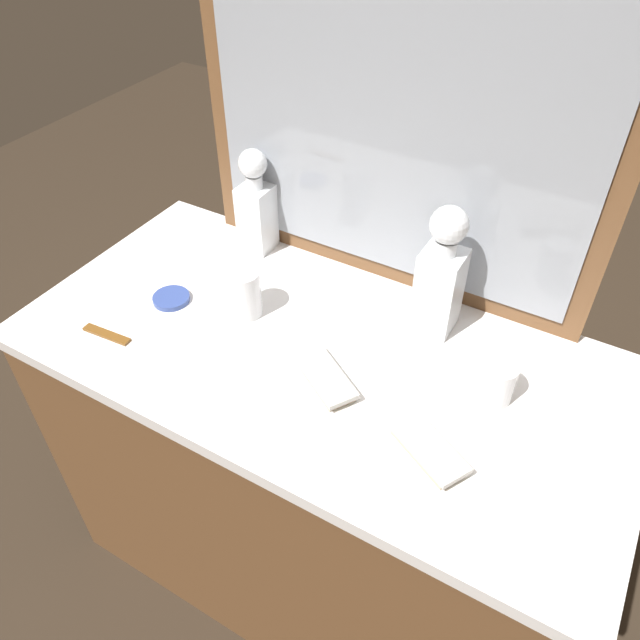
{
  "coord_description": "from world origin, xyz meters",
  "views": [
    {
      "loc": [
        0.45,
        -0.77,
        1.7
      ],
      "look_at": [
        0.0,
        0.0,
        0.92
      ],
      "focal_mm": 34.68,
      "sensor_mm": 36.0,
      "label": 1
    }
  ],
  "objects_px": {
    "crystal_tumbler_right": "(495,383)",
    "silver_brush_rear": "(325,378)",
    "crystal_decanter_far_left": "(440,282)",
    "tortoiseshell_comb": "(107,334)",
    "crystal_tumbler_far_right": "(244,294)",
    "silver_brush_far_right": "(428,449)",
    "porcelain_dish": "(171,298)",
    "crystal_decanter_left": "(256,210)"
  },
  "relations": [
    {
      "from": "crystal_tumbler_far_right",
      "to": "silver_brush_far_right",
      "type": "bearing_deg",
      "value": -16.85
    },
    {
      "from": "tortoiseshell_comb",
      "to": "crystal_tumbler_far_right",
      "type": "bearing_deg",
      "value": 44.84
    },
    {
      "from": "crystal_decanter_left",
      "to": "tortoiseshell_comb",
      "type": "height_order",
      "value": "crystal_decanter_left"
    },
    {
      "from": "crystal_tumbler_right",
      "to": "porcelain_dish",
      "type": "xyz_separation_m",
      "value": [
        -0.7,
        -0.08,
        -0.03
      ]
    },
    {
      "from": "silver_brush_far_right",
      "to": "porcelain_dish",
      "type": "relative_size",
      "value": 2.03
    },
    {
      "from": "crystal_decanter_left",
      "to": "crystal_tumbler_right",
      "type": "xyz_separation_m",
      "value": [
        0.65,
        -0.18,
        -0.07
      ]
    },
    {
      "from": "crystal_decanter_far_left",
      "to": "silver_brush_far_right",
      "type": "relative_size",
      "value": 1.73
    },
    {
      "from": "crystal_decanter_left",
      "to": "crystal_tumbler_far_right",
      "type": "xyz_separation_m",
      "value": [
        0.11,
        -0.22,
        -0.05
      ]
    },
    {
      "from": "crystal_tumbler_far_right",
      "to": "tortoiseshell_comb",
      "type": "relative_size",
      "value": 0.96
    },
    {
      "from": "tortoiseshell_comb",
      "to": "porcelain_dish",
      "type": "bearing_deg",
      "value": 75.08
    },
    {
      "from": "silver_brush_rear",
      "to": "silver_brush_far_right",
      "type": "relative_size",
      "value": 0.99
    },
    {
      "from": "crystal_tumbler_far_right",
      "to": "silver_brush_rear",
      "type": "bearing_deg",
      "value": -20.05
    },
    {
      "from": "tortoiseshell_comb",
      "to": "crystal_tumbler_right",
      "type": "bearing_deg",
      "value": 17.88
    },
    {
      "from": "silver_brush_rear",
      "to": "crystal_decanter_far_left",
      "type": "bearing_deg",
      "value": 65.97
    },
    {
      "from": "crystal_tumbler_right",
      "to": "silver_brush_rear",
      "type": "height_order",
      "value": "crystal_tumbler_right"
    },
    {
      "from": "silver_brush_far_right",
      "to": "porcelain_dish",
      "type": "xyz_separation_m",
      "value": [
        -0.64,
        0.1,
        -0.01
      ]
    },
    {
      "from": "crystal_decanter_left",
      "to": "porcelain_dish",
      "type": "relative_size",
      "value": 3.17
    },
    {
      "from": "crystal_decanter_left",
      "to": "porcelain_dish",
      "type": "distance_m",
      "value": 0.29
    },
    {
      "from": "crystal_tumbler_right",
      "to": "porcelain_dish",
      "type": "height_order",
      "value": "crystal_tumbler_right"
    },
    {
      "from": "crystal_tumbler_right",
      "to": "silver_brush_far_right",
      "type": "bearing_deg",
      "value": -106.26
    },
    {
      "from": "crystal_decanter_far_left",
      "to": "porcelain_dish",
      "type": "height_order",
      "value": "crystal_decanter_far_left"
    },
    {
      "from": "crystal_tumbler_far_right",
      "to": "silver_brush_far_right",
      "type": "height_order",
      "value": "crystal_tumbler_far_right"
    },
    {
      "from": "silver_brush_far_right",
      "to": "porcelain_dish",
      "type": "bearing_deg",
      "value": 171.5
    },
    {
      "from": "crystal_decanter_left",
      "to": "crystal_tumbler_right",
      "type": "relative_size",
      "value": 3.11
    },
    {
      "from": "crystal_tumbler_right",
      "to": "silver_brush_rear",
      "type": "xyz_separation_m",
      "value": [
        -0.28,
        -0.13,
        -0.02
      ]
    },
    {
      "from": "crystal_decanter_far_left",
      "to": "crystal_decanter_left",
      "type": "height_order",
      "value": "crystal_decanter_far_left"
    },
    {
      "from": "silver_brush_far_right",
      "to": "tortoiseshell_comb",
      "type": "relative_size",
      "value": 1.46
    },
    {
      "from": "crystal_decanter_left",
      "to": "crystal_decanter_far_left",
      "type": "bearing_deg",
      "value": -6.36
    },
    {
      "from": "crystal_tumbler_right",
      "to": "tortoiseshell_comb",
      "type": "relative_size",
      "value": 0.73
    },
    {
      "from": "crystal_decanter_left",
      "to": "silver_brush_far_right",
      "type": "distance_m",
      "value": 0.7
    },
    {
      "from": "porcelain_dish",
      "to": "tortoiseshell_comb",
      "type": "height_order",
      "value": "porcelain_dish"
    },
    {
      "from": "crystal_decanter_far_left",
      "to": "crystal_tumbler_right",
      "type": "distance_m",
      "value": 0.23
    },
    {
      "from": "silver_brush_far_right",
      "to": "porcelain_dish",
      "type": "height_order",
      "value": "silver_brush_far_right"
    },
    {
      "from": "crystal_decanter_left",
      "to": "silver_brush_rear",
      "type": "xyz_separation_m",
      "value": [
        0.36,
        -0.31,
        -0.09
      ]
    },
    {
      "from": "crystal_decanter_far_left",
      "to": "crystal_decanter_left",
      "type": "bearing_deg",
      "value": 173.64
    },
    {
      "from": "crystal_decanter_far_left",
      "to": "silver_brush_far_right",
      "type": "height_order",
      "value": "crystal_decanter_far_left"
    },
    {
      "from": "porcelain_dish",
      "to": "tortoiseshell_comb",
      "type": "relative_size",
      "value": 0.72
    },
    {
      "from": "crystal_decanter_left",
      "to": "silver_brush_far_right",
      "type": "xyz_separation_m",
      "value": [
        0.59,
        -0.36,
        -0.09
      ]
    },
    {
      "from": "silver_brush_far_right",
      "to": "tortoiseshell_comb",
      "type": "bearing_deg",
      "value": -175.17
    },
    {
      "from": "crystal_decanter_left",
      "to": "porcelain_dish",
      "type": "bearing_deg",
      "value": -100.47
    },
    {
      "from": "crystal_decanter_far_left",
      "to": "tortoiseshell_comb",
      "type": "height_order",
      "value": "crystal_decanter_far_left"
    },
    {
      "from": "silver_brush_far_right",
      "to": "crystal_decanter_left",
      "type": "bearing_deg",
      "value": 148.59
    }
  ]
}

